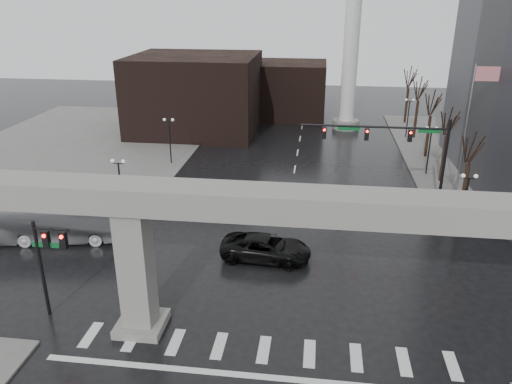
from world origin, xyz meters
TOP-DOWN VIEW (x-y plane):
  - ground at (0.00, 0.00)m, footprint 160.00×160.00m
  - sidewalk_nw at (-26.00, 36.00)m, footprint 28.00×36.00m
  - elevated_guideway at (1.26, 0.00)m, footprint 48.00×2.60m
  - building_far_left at (-14.00, 42.00)m, footprint 16.00×14.00m
  - building_far_mid at (-2.00, 52.00)m, footprint 10.00×10.00m
  - smokestack at (6.00, 46.00)m, footprint 3.60×3.60m
  - signal_mast_arm at (8.99, 18.80)m, footprint 12.12×0.43m
  - signal_left_pole at (-12.25, 0.50)m, footprint 2.30×0.30m
  - flagpole_assembly at (15.29, 22.00)m, footprint 2.06×0.12m
  - lamp_right_0 at (13.50, 14.00)m, footprint 1.22×0.32m
  - lamp_right_1 at (13.50, 28.00)m, footprint 1.22×0.32m
  - lamp_right_2 at (13.50, 42.00)m, footprint 1.22×0.32m
  - lamp_left_0 at (-13.50, 14.00)m, footprint 1.22×0.32m
  - lamp_left_1 at (-13.50, 28.00)m, footprint 1.22×0.32m
  - lamp_left_2 at (-13.50, 42.00)m, footprint 1.22×0.32m
  - tree_right_0 at (14.53, 18.02)m, footprint 1.09×1.58m
  - tree_right_1 at (14.53, 26.02)m, footprint 1.09×1.61m
  - tree_right_2 at (14.53, 34.02)m, footprint 1.10×1.63m
  - tree_right_3 at (14.53, 42.02)m, footprint 1.11×1.66m
  - tree_right_4 at (14.53, 50.02)m, footprint 1.12×1.69m
  - pickup_truck at (-0.95, 8.58)m, footprint 6.48×3.33m
  - city_bus at (-16.76, 9.53)m, footprint 11.59×4.39m

SIDE VIEW (x-z plane):
  - ground at x=0.00m, z-range 0.00..0.00m
  - sidewalk_nw at x=-26.00m, z-range 0.00..0.15m
  - pickup_truck at x=-0.95m, z-range 0.00..1.75m
  - city_bus at x=-16.76m, z-range 0.00..3.15m
  - tree_right_0 at x=14.53m, z-range -0.97..6.54m
  - tree_right_1 at x=14.53m, z-range -0.99..6.69m
  - tree_right_2 at x=14.53m, z-range -1.01..6.84m
  - tree_right_3 at x=14.53m, z-range -1.03..6.99m
  - tree_right_4 at x=14.53m, z-range -1.05..7.14m
  - lamp_right_0 at x=13.50m, z-range 0.92..6.03m
  - lamp_right_1 at x=13.50m, z-range 0.92..6.03m
  - lamp_right_2 at x=13.50m, z-range 0.92..6.03m
  - lamp_left_0 at x=-13.50m, z-range 0.92..6.03m
  - lamp_left_1 at x=-13.50m, z-range 0.92..6.03m
  - lamp_left_2 at x=-13.50m, z-range 0.92..6.03m
  - building_far_mid at x=-2.00m, z-range 0.00..8.00m
  - signal_left_pole at x=-12.25m, z-range 1.07..7.07m
  - building_far_left at x=-14.00m, z-range 0.00..10.00m
  - signal_mast_arm at x=8.99m, z-range 1.83..9.83m
  - elevated_guideway at x=1.26m, z-range 2.53..11.23m
  - flagpole_assembly at x=15.29m, z-range 1.53..13.53m
  - smokestack at x=6.00m, z-range -1.65..28.35m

